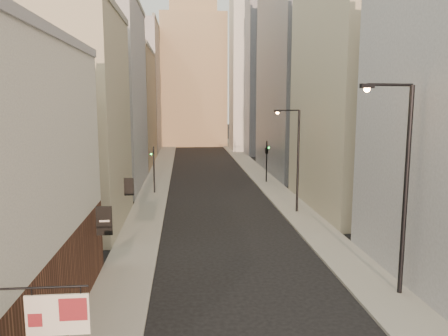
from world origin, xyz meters
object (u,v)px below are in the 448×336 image
(white_tower, at_px, (252,54))
(streetlamp_near, at_px, (401,178))
(streetlamp_mid, at_px, (296,155))
(traffic_light_left, at_px, (154,160))
(traffic_light_right, at_px, (267,150))
(clock_tower, at_px, (193,65))

(white_tower, xyz_separation_m, streetlamp_near, (-2.94, -66.15, -12.68))
(white_tower, relative_size, streetlamp_mid, 4.67)
(white_tower, distance_m, streetlamp_mid, 51.66)
(streetlamp_near, relative_size, streetlamp_mid, 1.17)
(streetlamp_mid, bearing_deg, streetlamp_near, -97.42)
(traffic_light_left, distance_m, traffic_light_right, 13.81)
(streetlamp_near, bearing_deg, white_tower, 81.36)
(streetlamp_near, height_order, traffic_light_right, streetlamp_near)
(streetlamp_mid, distance_m, traffic_light_left, 15.65)
(white_tower, relative_size, traffic_light_right, 8.30)
(clock_tower, height_order, streetlamp_near, clock_tower)
(traffic_light_left, bearing_deg, streetlamp_near, 121.77)
(traffic_light_right, bearing_deg, white_tower, -102.87)
(clock_tower, xyz_separation_m, white_tower, (11.00, -14.00, 0.97))
(streetlamp_near, distance_m, traffic_light_left, 29.03)
(streetlamp_mid, distance_m, traffic_light_right, 14.32)
(white_tower, relative_size, traffic_light_left, 8.30)
(clock_tower, bearing_deg, traffic_light_right, -81.47)
(clock_tower, xyz_separation_m, traffic_light_left, (-5.41, -54.54, -14.06))
(streetlamp_mid, relative_size, traffic_light_left, 1.78)
(streetlamp_mid, xyz_separation_m, traffic_light_left, (-12.59, 9.17, -1.50))
(clock_tower, height_order, traffic_light_right, clock_tower)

